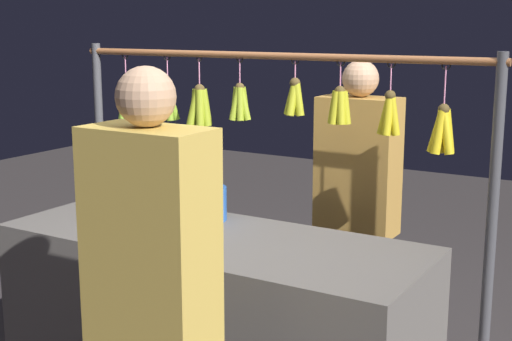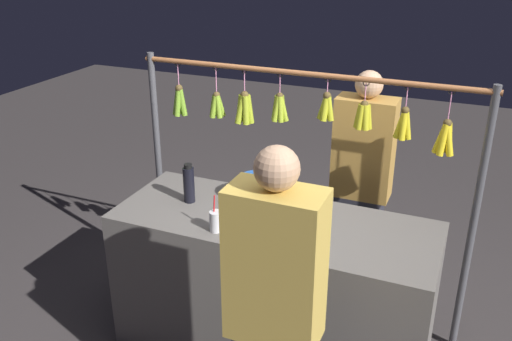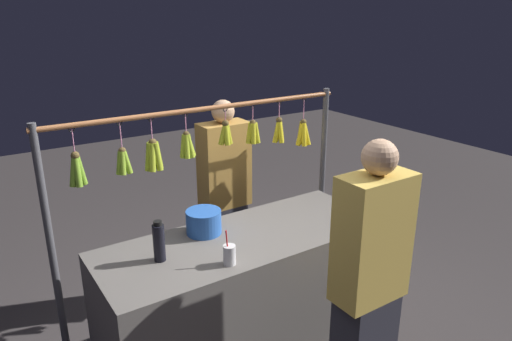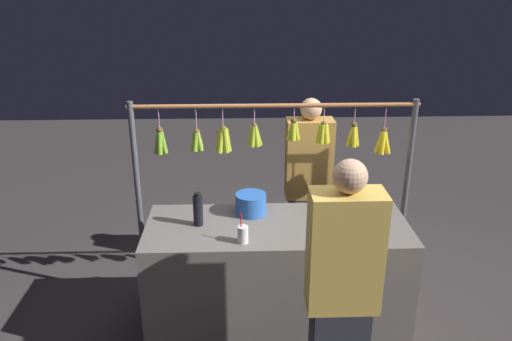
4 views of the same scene
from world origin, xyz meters
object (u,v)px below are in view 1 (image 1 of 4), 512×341
at_px(blue_bucket, 202,203).
at_px(drink_cup, 130,227).
at_px(water_bottle, 115,193).
at_px(customer_person, 153,336).
at_px(vendor_person, 356,227).

bearing_deg(blue_bucket, drink_cup, 81.61).
relative_size(water_bottle, drink_cup, 1.18).
distance_m(water_bottle, customer_person, 1.16).
height_order(blue_bucket, vendor_person, vendor_person).
distance_m(water_bottle, vendor_person, 1.17).
height_order(blue_bucket, drink_cup, drink_cup).
height_order(drink_cup, customer_person, customer_person).
bearing_deg(customer_person, drink_cup, -44.25).
height_order(water_bottle, vendor_person, vendor_person).
relative_size(water_bottle, vendor_person, 0.15).
height_order(water_bottle, blue_bucket, water_bottle).
bearing_deg(water_bottle, customer_person, 137.27).
distance_m(blue_bucket, customer_person, 1.07).
bearing_deg(customer_person, blue_bucket, -63.18).
height_order(water_bottle, customer_person, customer_person).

